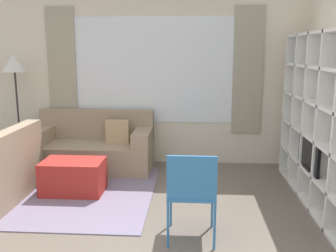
{
  "coord_description": "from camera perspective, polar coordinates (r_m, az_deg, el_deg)",
  "views": [
    {
      "loc": [
        0.6,
        -2.85,
        1.76
      ],
      "look_at": [
        0.31,
        1.59,
        0.85
      ],
      "focal_mm": 40.0,
      "sensor_mm": 36.0,
      "label": 1
    }
  ],
  "objects": [
    {
      "name": "area_rug",
      "position": [
        4.96,
        -17.26,
        -9.69
      ],
      "size": [
        2.52,
        2.06,
        0.01
      ],
      "primitive_type": "cube",
      "color": "slate",
      "rests_on": "ground_plane"
    },
    {
      "name": "couch_main",
      "position": [
        5.72,
        -11.24,
        -3.34
      ],
      "size": [
        1.75,
        0.83,
        0.86
      ],
      "color": "gray",
      "rests_on": "ground_plane"
    },
    {
      "name": "wall_back",
      "position": [
        5.82,
        -2.18,
        7.57
      ],
      "size": [
        5.75,
        0.11,
        2.7
      ],
      "color": "beige",
      "rests_on": "ground_plane"
    },
    {
      "name": "shelving_unit",
      "position": [
        4.55,
        23.19,
        0.61
      ],
      "size": [
        0.38,
        2.44,
        1.96
      ],
      "color": "silver",
      "rests_on": "ground_plane"
    },
    {
      "name": "floor_lamp",
      "position": [
        6.09,
        -22.35,
        8.05
      ],
      "size": [
        0.38,
        0.38,
        1.7
      ],
      "color": "black",
      "rests_on": "ground_plane"
    },
    {
      "name": "folding_chair",
      "position": [
        3.46,
        3.62,
        -9.54
      ],
      "size": [
        0.44,
        0.46,
        0.86
      ],
      "rotation": [
        0.0,
        0.0,
        3.14
      ],
      "color": "#3375B7",
      "rests_on": "ground_plane"
    },
    {
      "name": "ottoman",
      "position": [
        4.83,
        -14.2,
        -7.52
      ],
      "size": [
        0.75,
        0.49,
        0.42
      ],
      "color": "#A82823",
      "rests_on": "ground_plane"
    }
  ]
}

